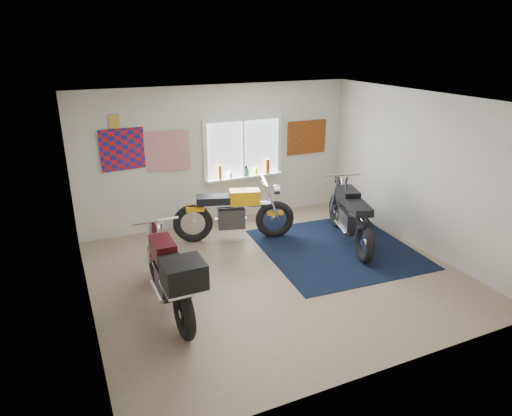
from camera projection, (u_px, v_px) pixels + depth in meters
name	position (u px, v px, depth m)	size (l,w,h in m)	color
ground	(275.00, 274.00, 7.22)	(5.50, 5.50, 0.00)	#9E896B
room_shell	(277.00, 174.00, 6.64)	(5.50, 5.50, 5.50)	white
navy_rug	(337.00, 248.00, 8.07)	(2.50, 2.60, 0.01)	black
window_assembly	(243.00, 152.00, 9.04)	(1.66, 0.17, 1.26)	white
oil_bottles	(248.00, 170.00, 9.14)	(1.11, 0.09, 0.30)	#8B5714
flag_display	(114.00, 122.00, 7.85)	(1.60, 0.10, 1.17)	red
triumph_poster	(307.00, 137.00, 9.54)	(0.90, 0.03, 0.70)	#A54C14
yellow_triumph	(234.00, 214.00, 8.29)	(2.17, 0.86, 1.12)	black
black_chrome_bike	(350.00, 217.00, 8.14)	(0.88, 2.17, 1.14)	black
maroon_tourer	(171.00, 276.00, 5.98)	(0.66, 2.18, 1.11)	black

